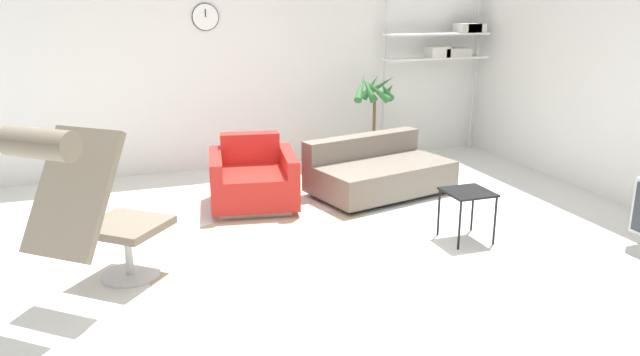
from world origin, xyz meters
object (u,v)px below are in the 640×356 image
object	(u,v)px
couch_low	(378,173)
lounge_chair	(85,197)
side_table	(468,197)
potted_plant	(375,117)
armchair_red	(253,181)
shelf_unit	(449,45)

from	to	relation	value
couch_low	lounge_chair	bearing A→B (deg)	14.72
side_table	potted_plant	size ratio (longest dim) A/B	0.39
armchair_red	couch_low	xyz separation A→B (m)	(1.36, -0.04, -0.04)
shelf_unit	couch_low	bearing A→B (deg)	-139.69
lounge_chair	shelf_unit	xyz separation A→B (m)	(4.45, 2.90, 0.69)
side_table	potted_plant	world-z (taller)	potted_plant
lounge_chair	potted_plant	size ratio (longest dim) A/B	1.12
couch_low	side_table	distance (m)	1.50
couch_low	shelf_unit	world-z (taller)	shelf_unit
lounge_chair	armchair_red	xyz separation A→B (m)	(1.52, 1.61, -0.49)
armchair_red	side_table	world-z (taller)	armchair_red
couch_low	shelf_unit	size ratio (longest dim) A/B	0.77
armchair_red	shelf_unit	world-z (taller)	shelf_unit
couch_low	potted_plant	distance (m)	1.17
lounge_chair	armchair_red	distance (m)	2.27
armchair_red	couch_low	world-z (taller)	armchair_red
shelf_unit	armchair_red	bearing A→B (deg)	-156.29
lounge_chair	shelf_unit	distance (m)	5.36
side_table	shelf_unit	xyz separation A→B (m)	(1.40, 2.81, 1.05)
couch_low	potted_plant	bearing A→B (deg)	-125.63
couch_low	shelf_unit	xyz separation A→B (m)	(1.57, 1.33, 1.22)
lounge_chair	couch_low	bearing A→B (deg)	68.76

